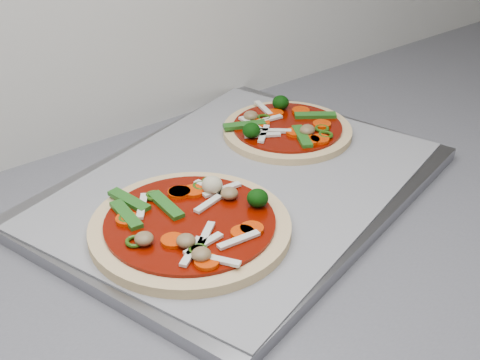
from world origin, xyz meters
TOP-DOWN VIEW (x-y plane):
  - baking_tray at (0.52, 1.37)m, footprint 0.56×0.47m
  - parchment at (0.52, 1.37)m, footprint 0.54×0.46m
  - pizza_left at (0.41, 1.32)m, footprint 0.26×0.26m
  - pizza_right at (0.64, 1.43)m, footprint 0.18×0.18m

SIDE VIEW (x-z plane):
  - baking_tray at x=0.52m, z-range 0.90..0.92m
  - parchment at x=0.52m, z-range 0.92..0.92m
  - pizza_right at x=0.64m, z-range 0.91..0.94m
  - pizza_left at x=0.41m, z-range 0.91..0.94m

